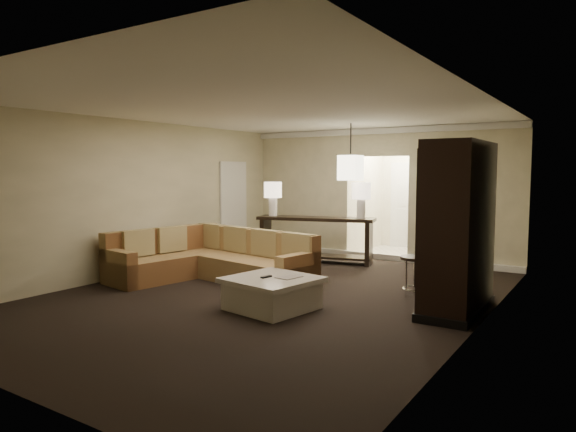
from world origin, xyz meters
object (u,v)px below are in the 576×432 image
Objects in this scene: coffee_table at (272,293)px; armoire at (458,231)px; console_table at (316,235)px; sectional_sofa at (212,260)px; drink_table at (416,268)px; person at (421,214)px.

coffee_table is 2.62m from armoire.
console_table is at bearing 146.62° from armoire.
sectional_sofa is 5.42× the size of drink_table.
sectional_sofa is at bearing -119.55° from console_table.
console_table is at bearing 85.10° from sectional_sofa.
drink_table is 0.34× the size of person.
person reaches higher than console_table.
sectional_sofa is 4.19m from armoire.
drink_table is at bearing 22.78° from sectional_sofa.
console_table is 1.41× the size of person.
armoire is 1.15m from drink_table.
drink_table is (-0.74, 0.58, -0.66)m from armoire.
sectional_sofa is 2.21m from coffee_table.
drink_table reaches higher than coffee_table.
coffee_table is at bearing -17.49° from sectional_sofa.
sectional_sofa is 1.44× the size of armoire.
sectional_sofa reaches higher than coffee_table.
person is (1.98, 5.19, 0.53)m from sectional_sofa.
sectional_sofa is 5.58m from person.
armoire is at bearing 12.55° from sectional_sofa.
person reaches higher than sectional_sofa.
person is (0.01, 6.19, 0.66)m from coffee_table.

